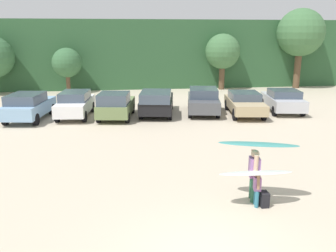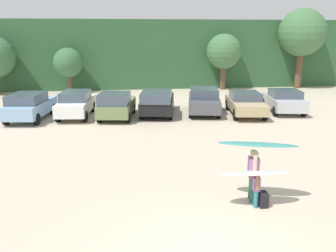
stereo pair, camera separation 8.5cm
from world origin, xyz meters
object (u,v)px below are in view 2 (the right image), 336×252
Objects in this scene: parked_car_white at (76,103)px; backpack_dropped at (263,199)px; parked_car_black at (157,102)px; person_child at (256,187)px; surfboard_teal at (258,144)px; parked_car_sky_blue at (29,106)px; parked_car_dark_gray at (204,100)px; surfboard_white at (255,173)px; parked_car_olive_green at (116,105)px; parked_car_silver at (284,100)px; person_adult at (253,172)px; parked_car_tan at (245,103)px.

backpack_dropped is (6.96, -12.83, -0.61)m from parked_car_white.
person_child is at bearing -162.93° from parked_car_black.
parked_car_white is 14.24m from surfboard_teal.
parked_car_white is (2.64, 0.51, -0.03)m from parked_car_sky_blue.
surfboard_white is at bearing -175.68° from parked_car_dark_gray.
backpack_dropped is (0.22, -0.04, -0.39)m from person_child.
parked_car_olive_green is 12.49m from surfboard_teal.
parked_car_sky_blue is 7.66m from parked_car_black.
parked_car_olive_green is at bearing -102.95° from parked_car_white.
parked_car_olive_green is at bearing 101.73° from parked_car_silver.
parked_car_black is at bearing -71.14° from person_adult.
surfboard_teal reaches higher than parked_car_tan.
person_adult reaches higher than parked_car_black.
parked_car_dark_gray is 12.92m from person_child.
backpack_dropped is at bearing 179.15° from surfboard_white.
parked_car_white is 14.45m from surfboard_white.
parked_car_sky_blue is at bearing 96.40° from parked_car_tan.
parked_car_olive_green is at bearing -58.96° from person_adult.
parked_car_tan is at bearing -91.35° from surfboard_teal.
person_child is 1.26m from surfboard_teal.
surfboard_teal is (4.37, -11.66, 0.99)m from parked_car_olive_green.
parked_car_dark_gray is 10.37× the size of backpack_dropped.
parked_car_dark_gray is at bearing -94.32° from surfboard_white.
parked_car_sky_blue reaches higher than parked_car_black.
parked_car_olive_green is (5.11, -0.28, -0.02)m from parked_car_sky_blue.
parked_car_white is 0.99× the size of parked_car_silver.
parked_car_olive_green is 10.88m from parked_car_silver.
parked_car_silver reaches higher than parked_car_tan.
parked_car_olive_green is at bearing -59.73° from person_child.
backpack_dropped is (-1.09, -12.89, -0.61)m from parked_car_dark_gray.
parked_car_black is at bearing -65.37° from surfboard_teal.
parked_car_dark_gray is at bearing -85.17° from person_adult.
parked_car_olive_green is 12.74m from person_child.
parked_car_silver is 1.99× the size of surfboard_white.
backpack_dropped is at bearing 179.41° from person_child.
surfboard_teal is at bearing -175.11° from parked_car_dark_gray.
parked_car_sky_blue reaches higher than parked_car_silver.
parked_car_black is 10.66× the size of backpack_dropped.
parked_car_silver is (2.80, 0.56, 0.00)m from parked_car_tan.
parked_car_sky_blue reaches higher than backpack_dropped.
person_adult reaches higher than parked_car_dark_gray.
parked_car_black is 1.96× the size of surfboard_teal.
person_adult reaches higher than surfboard_white.
parked_car_sky_blue is 0.95× the size of parked_car_tan.
parked_car_black is 8.32m from parked_car_silver.
backpack_dropped is at bearing -146.67° from parked_car_white.
person_child is (1.73, -12.63, -0.24)m from parked_car_black.
surfboard_white is (4.21, -12.02, 0.23)m from parked_car_olive_green.
surfboard_teal is (-6.50, -12.23, 1.05)m from parked_car_silver.
parked_car_sky_blue is 5.11m from parked_car_olive_green.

